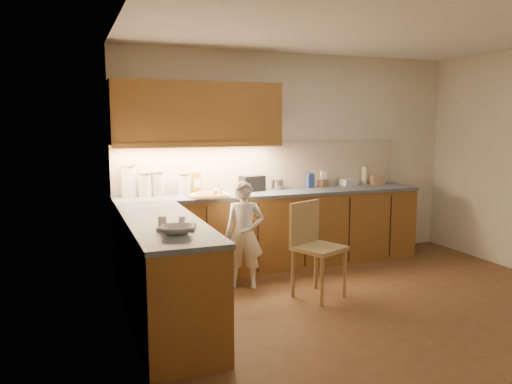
{
  "coord_description": "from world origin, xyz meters",
  "views": [
    {
      "loc": [
        -2.7,
        -3.78,
        1.75
      ],
      "look_at": [
        -0.8,
        1.2,
        1.0
      ],
      "focal_mm": 35.0,
      "sensor_mm": 36.0,
      "label": 1
    }
  ],
  "objects_px": {
    "wooden_chair": "(313,242)",
    "oil_jug": "(196,182)",
    "child": "(244,235)",
    "toaster": "(252,183)",
    "pizza_on_board": "(210,195)"
  },
  "relations": [
    {
      "from": "wooden_chair",
      "to": "oil_jug",
      "type": "xyz_separation_m",
      "value": [
        -0.88,
        1.28,
        0.5
      ]
    },
    {
      "from": "child",
      "to": "oil_jug",
      "type": "relative_size",
      "value": 3.77
    },
    {
      "from": "child",
      "to": "toaster",
      "type": "distance_m",
      "value": 0.94
    },
    {
      "from": "child",
      "to": "toaster",
      "type": "height_order",
      "value": "child"
    },
    {
      "from": "pizza_on_board",
      "to": "toaster",
      "type": "bearing_deg",
      "value": 24.81
    },
    {
      "from": "wooden_chair",
      "to": "toaster",
      "type": "xyz_separation_m",
      "value": [
        -0.19,
        1.24,
        0.46
      ]
    },
    {
      "from": "child",
      "to": "oil_jug",
      "type": "xyz_separation_m",
      "value": [
        -0.32,
        0.78,
        0.49
      ]
    },
    {
      "from": "pizza_on_board",
      "to": "wooden_chair",
      "type": "relative_size",
      "value": 0.49
    },
    {
      "from": "oil_jug",
      "to": "toaster",
      "type": "height_order",
      "value": "oil_jug"
    },
    {
      "from": "wooden_chair",
      "to": "child",
      "type": "bearing_deg",
      "value": 114.51
    },
    {
      "from": "pizza_on_board",
      "to": "wooden_chair",
      "type": "xyz_separation_m",
      "value": [
        0.8,
        -0.96,
        -0.39
      ]
    },
    {
      "from": "oil_jug",
      "to": "toaster",
      "type": "distance_m",
      "value": 0.69
    },
    {
      "from": "pizza_on_board",
      "to": "oil_jug",
      "type": "bearing_deg",
      "value": 103.0
    },
    {
      "from": "child",
      "to": "wooden_chair",
      "type": "height_order",
      "value": "child"
    },
    {
      "from": "oil_jug",
      "to": "child",
      "type": "bearing_deg",
      "value": -67.79
    }
  ]
}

